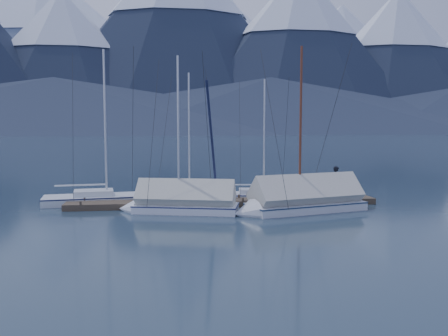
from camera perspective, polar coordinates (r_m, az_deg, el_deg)
The scene contains 10 objects.
ground at distance 25.76m, azimuth 0.60°, elevation -5.28°, with size 1000.00×1000.00×0.00m, color #172534.
mountain_range at distance 399.25m, azimuth -6.64°, elevation 12.96°, with size 877.00×584.00×150.50m.
dock at distance 27.69m, azimuth 0.00°, elevation -4.31°, with size 18.00×1.50×0.54m.
mooring_posts at distance 27.59m, azimuth -1.03°, elevation -3.84°, with size 15.12×1.52×0.35m.
sailboat_open_left at distance 29.48m, azimuth -12.87°, elevation -3.73°, with size 7.78×3.36×10.02m.
sailboat_open_mid at distance 29.06m, azimuth -3.30°, elevation -3.79°, with size 6.73×3.87×8.58m.
sailboat_open_right at distance 30.10m, azimuth 5.63°, elevation -3.50°, with size 6.42×2.80×8.25m.
sailboat_covered_near at distance 26.04m, azimuth 8.76°, elevation -4.14°, with size 7.89×4.13×9.82m.
sailboat_covered_far at distance 25.72m, azimuth -5.72°, elevation -4.31°, with size 6.80×3.55×9.14m.
person at distance 29.69m, azimuth 13.34°, elevation -1.56°, with size 0.67×0.44×1.84m, color black.
Camera 1 is at (-3.64, -25.06, 4.70)m, focal length 38.00 mm.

